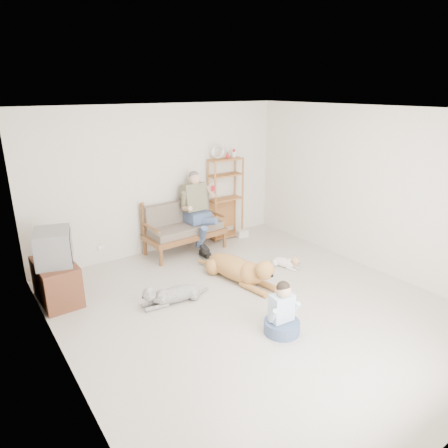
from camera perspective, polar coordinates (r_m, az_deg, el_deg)
floor at (r=5.80m, az=4.38°, el=-11.79°), size 5.50×5.50×0.00m
ceiling at (r=5.00m, az=5.18°, el=15.89°), size 5.50×5.50×0.00m
wall_back at (r=7.49m, az=-8.83°, el=6.29°), size 5.00×0.00×5.00m
wall_left at (r=4.21m, az=-22.65°, el=-5.07°), size 0.00×5.50×5.50m
wall_right at (r=7.06m, az=20.67°, el=4.52°), size 0.00×5.50×5.50m
loveseat at (r=7.56m, az=-5.82°, el=-0.28°), size 1.53×0.77×0.95m
man at (r=7.43m, az=-3.47°, el=1.09°), size 0.57×0.81×1.32m
etagere at (r=8.08m, az=0.22°, el=3.76°), size 0.73×0.32×1.93m
book_stack at (r=8.35m, az=2.59°, el=-1.33°), size 0.24×0.19×0.15m
tv_stand at (r=6.31m, az=-22.86°, el=-7.60°), size 0.53×0.91×0.60m
crt_tv at (r=6.08m, az=-23.14°, el=-3.04°), size 0.61×0.69×0.49m
wall_outlet at (r=7.34m, az=-17.12°, el=-3.19°), size 0.12×0.02×0.08m
golden_retriever at (r=6.41m, az=2.39°, el=-6.48°), size 0.59×1.68×0.51m
shaggy_dog at (r=5.89m, az=-7.61°, el=-9.96°), size 1.11×0.33×0.33m
terrier at (r=7.00m, az=9.03°, el=-5.42°), size 0.30×0.62×0.24m
child at (r=5.19m, az=8.29°, el=-12.66°), size 0.45×0.45×0.72m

